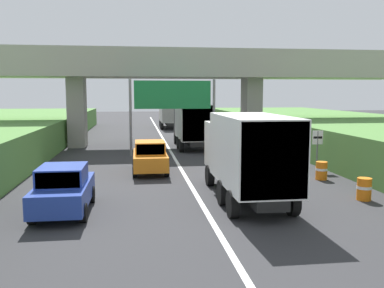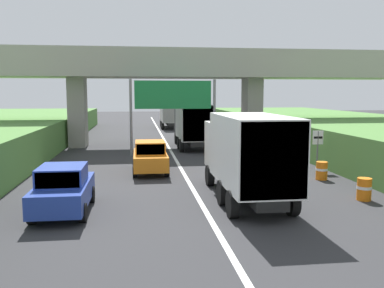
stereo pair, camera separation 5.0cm
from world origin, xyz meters
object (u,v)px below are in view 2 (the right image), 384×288
car_blue (63,189)px  construction_barrel_5 (271,149)px  car_orange (150,157)px  construction_barrel_3 (322,171)px  speed_limit_sign (318,144)px  truck_white (246,152)px  truck_black (192,123)px  truck_yellow (170,112)px  construction_barrel_2 (364,189)px  overhead_highway_sign (173,100)px  construction_barrel_4 (292,158)px

car_blue → construction_barrel_5: 16.93m
car_orange → construction_barrel_3: car_orange is taller
speed_limit_sign → truck_white: (-5.55, -5.69, 0.46)m
truck_black → construction_barrel_3: bearing=-69.7°
truck_yellow → construction_barrel_2: 36.22m
truck_white → overhead_highway_sign: bearing=98.5°
construction_barrel_3 → construction_barrel_4: (-0.02, 4.00, 0.00)m
truck_black → construction_barrel_5: bearing=-45.4°
construction_barrel_4 → construction_barrel_5: size_ratio=1.00×
truck_yellow → truck_black: size_ratio=1.00×
car_orange → construction_barrel_2: size_ratio=4.56×
truck_white → truck_black: bearing=90.1°
construction_barrel_5 → construction_barrel_3: bearing=-90.2°
car_orange → speed_limit_sign: bearing=-4.1°
construction_barrel_2 → car_blue: bearing=-178.9°
construction_barrel_3 → construction_barrel_5: same height
car_orange → construction_barrel_3: (8.36, -2.97, -0.40)m
car_orange → construction_barrel_2: bearing=-40.0°
truck_white → construction_barrel_4: (4.74, 7.37, -1.47)m
truck_white → truck_black: (-0.03, 16.26, 0.00)m
overhead_highway_sign → construction_barrel_4: (6.58, -4.98, -3.38)m
construction_barrel_2 → construction_barrel_5: 12.01m
overhead_highway_sign → car_blue: bearing=-111.0°
overhead_highway_sign → car_orange: 6.93m
overhead_highway_sign → speed_limit_sign: (7.40, -6.66, -2.36)m
truck_white → construction_barrel_5: 12.43m
car_blue → construction_barrel_5: (11.69, 12.24, -0.40)m
construction_barrel_2 → car_orange: bearing=140.0°
car_orange → construction_barrel_4: 8.42m
truck_black → car_orange: (-3.58, -9.92, -1.08)m
car_orange → construction_barrel_4: car_orange is taller
truck_black → construction_barrel_2: bearing=-74.4°
overhead_highway_sign → car_blue: overhead_highway_sign is taller
truck_black → construction_barrel_4: size_ratio=8.11×
construction_barrel_2 → overhead_highway_sign: bearing=116.7°
construction_barrel_2 → construction_barrel_3: same height
car_orange → construction_barrel_2: (8.30, -6.98, -0.40)m
truck_yellow → truck_black: bearing=-89.3°
car_orange → construction_barrel_5: car_orange is taller
truck_yellow → construction_barrel_2: truck_yellow is taller
car_blue → construction_barrel_3: 12.42m
construction_barrel_4 → construction_barrel_5: same height
truck_white → construction_barrel_3: (4.75, 3.37, -1.47)m
speed_limit_sign → truck_white: truck_white is taller
construction_barrel_5 → construction_barrel_4: bearing=-90.7°
overhead_highway_sign → construction_barrel_2: bearing=-63.3°
speed_limit_sign → car_blue: speed_limit_sign is taller
construction_barrel_2 → construction_barrel_3: bearing=89.1°
overhead_highway_sign → car_orange: bearing=-106.4°
speed_limit_sign → truck_yellow: (-5.82, 29.52, 0.46)m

